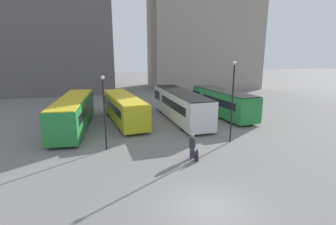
{
  "coord_description": "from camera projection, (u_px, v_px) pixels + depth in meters",
  "views": [
    {
      "loc": [
        -4.41,
        -10.35,
        7.44
      ],
      "look_at": [
        0.53,
        12.02,
        1.9
      ],
      "focal_mm": 28.0,
      "sensor_mm": 36.0,
      "label": 1
    }
  ],
  "objects": [
    {
      "name": "suitcase",
      "position": [
        196.0,
        156.0,
        17.9
      ],
      "size": [
        0.3,
        0.46,
        0.87
      ],
      "rotation": [
        0.0,
        0.0,
        1.37
      ],
      "color": "black",
      "rests_on": "ground_plane"
    },
    {
      "name": "lamp_post_1",
      "position": [
        104.0,
        107.0,
        19.2
      ],
      "size": [
        0.28,
        0.28,
        5.62
      ],
      "color": "black",
      "rests_on": "ground_plane"
    },
    {
      "name": "traveler",
      "position": [
        192.0,
        144.0,
        18.16
      ],
      "size": [
        0.53,
        0.53,
        1.75
      ],
      "rotation": [
        0.0,
        0.0,
        1.37
      ],
      "color": "#382D4C",
      "rests_on": "ground_plane"
    },
    {
      "name": "bus_1",
      "position": [
        124.0,
        108.0,
        27.34
      ],
      "size": [
        4.27,
        10.75,
        2.77
      ],
      "rotation": [
        0.0,
        0.0,
        1.74
      ],
      "color": "gold",
      "rests_on": "ground_plane"
    },
    {
      "name": "ground_plane",
      "position": [
        211.0,
        209.0,
        12.49
      ],
      "size": [
        160.0,
        160.0,
        0.0
      ],
      "primitive_type": "plane",
      "color": "slate"
    },
    {
      "name": "bus_0",
      "position": [
        73.0,
        112.0,
        24.84
      ],
      "size": [
        3.14,
        11.38,
        2.99
      ],
      "rotation": [
        0.0,
        0.0,
        1.52
      ],
      "color": "#237A38",
      "rests_on": "ground_plane"
    },
    {
      "name": "lamp_post_0",
      "position": [
        233.0,
        97.0,
        20.72
      ],
      "size": [
        0.28,
        0.28,
        6.56
      ],
      "color": "black",
      "rests_on": "ground_plane"
    },
    {
      "name": "bus_3",
      "position": [
        223.0,
        102.0,
        29.82
      ],
      "size": [
        4.19,
        10.18,
        2.93
      ],
      "rotation": [
        0.0,
        0.0,
        1.74
      ],
      "color": "#237A38",
      "rests_on": "ground_plane"
    },
    {
      "name": "bus_2",
      "position": [
        180.0,
        104.0,
        28.14
      ],
      "size": [
        3.59,
        12.14,
        3.07
      ],
      "rotation": [
        0.0,
        0.0,
        1.65
      ],
      "color": "silver",
      "rests_on": "ground_plane"
    }
  ]
}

